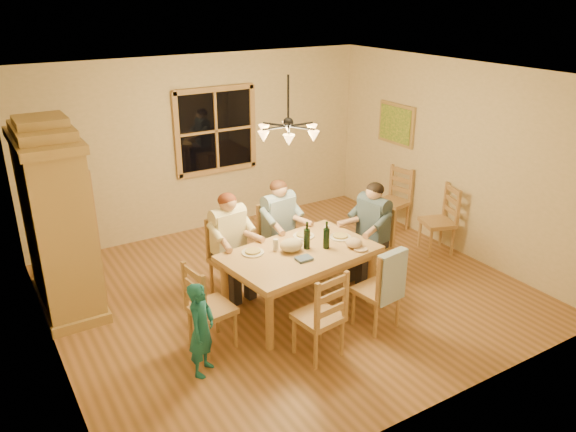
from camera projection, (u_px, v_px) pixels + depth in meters
floor at (288, 291)px, 7.13m from camera, size 5.50×5.50×0.00m
ceiling at (288, 75)px, 6.12m from camera, size 5.50×5.00×0.02m
wall_back at (204, 145)px, 8.60m from camera, size 5.50×0.02×2.70m
wall_left at (40, 242)px, 5.30m from camera, size 0.02×5.00×2.70m
wall_right at (454, 157)px, 7.95m from camera, size 0.02×5.00×2.70m
window at (216, 131)px, 8.60m from camera, size 1.30×0.06×1.30m
painting at (396, 124)px, 8.79m from camera, size 0.06×0.78×0.64m
chandelier at (288, 131)px, 6.35m from camera, size 0.77×0.68×0.71m
armoire at (58, 224)px, 6.46m from camera, size 0.66×1.40×2.30m
dining_table at (300, 259)px, 6.51m from camera, size 1.86×1.28×0.76m
chair_far_left at (231, 271)px, 6.98m from camera, size 0.49×0.47×0.99m
chair_far_right at (280, 254)px, 7.43m from camera, size 0.49×0.47×0.99m
chair_near_left at (318, 329)px, 5.80m from camera, size 0.49×0.47×0.99m
chair_near_right at (376, 302)px, 6.30m from camera, size 0.49×0.47×0.99m
chair_end_left at (212, 321)px, 5.94m from camera, size 0.47×0.49×0.99m
chair_end_right at (370, 258)px, 7.34m from camera, size 0.47×0.49×0.99m
adult_woman at (229, 232)px, 6.78m from camera, size 0.43×0.47×0.87m
adult_plaid_man at (279, 217)px, 7.23m from camera, size 0.43×0.47×0.87m
adult_slate_man at (372, 220)px, 7.14m from camera, size 0.47×0.43×0.87m
towel at (391, 277)px, 6.01m from camera, size 0.39×0.15×0.58m
wine_bottle_a at (307, 235)px, 6.48m from camera, size 0.08×0.08×0.33m
wine_bottle_b at (326, 235)px, 6.49m from camera, size 0.08×0.08×0.33m
plate_woman at (253, 253)px, 6.41m from camera, size 0.26×0.26×0.02m
plate_plaid at (304, 236)px, 6.84m from camera, size 0.26×0.26×0.02m
plate_slate at (340, 237)px, 6.81m from camera, size 0.26×0.26×0.02m
wine_glass_a at (276, 245)px, 6.47m from camera, size 0.06×0.06×0.14m
wine_glass_b at (327, 231)px, 6.83m from camera, size 0.06×0.06×0.14m
cap at (354, 243)px, 6.55m from camera, size 0.20×0.20×0.11m
napkin at (304, 259)px, 6.25m from camera, size 0.20×0.16×0.03m
cloth_bundle at (291, 245)px, 6.44m from camera, size 0.28×0.22×0.15m
child at (201, 329)px, 5.45m from camera, size 0.43×0.42×0.99m
chair_spare_front at (436, 232)px, 8.11m from camera, size 0.54×0.55×0.99m
chair_spare_back at (392, 211)px, 8.88m from camera, size 0.50×0.51×0.99m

